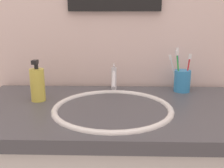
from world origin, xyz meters
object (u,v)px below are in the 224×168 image
(toothbrush_white, at_px, (173,70))
(toothbrush_green, at_px, (178,68))
(toothbrush_blue, at_px, (178,67))
(faucet, at_px, (113,79))
(toothbrush_red, at_px, (188,70))
(toothbrush_cup, at_px, (182,81))
(soap_dispenser, at_px, (38,84))

(toothbrush_white, distance_m, toothbrush_green, 0.04)
(toothbrush_blue, height_order, toothbrush_green, toothbrush_blue)
(faucet, distance_m, toothbrush_red, 0.35)
(toothbrush_white, bearing_deg, toothbrush_cup, -16.56)
(toothbrush_cup, height_order, soap_dispenser, soap_dispenser)
(toothbrush_red, distance_m, soap_dispenser, 0.68)
(toothbrush_white, xyz_separation_m, soap_dispenser, (-0.60, -0.17, -0.03))
(toothbrush_green, distance_m, soap_dispenser, 0.63)
(faucet, relative_size, toothbrush_red, 0.92)
(toothbrush_blue, xyz_separation_m, toothbrush_green, (-0.00, -0.01, -0.00))
(faucet, relative_size, toothbrush_green, 0.83)
(faucet, distance_m, soap_dispenser, 0.34)
(toothbrush_red, xyz_separation_m, soap_dispenser, (-0.66, -0.15, -0.03))
(toothbrush_red, height_order, soap_dispenser, toothbrush_red)
(toothbrush_blue, relative_size, soap_dispenser, 1.17)
(toothbrush_white, relative_size, toothbrush_green, 0.87)
(faucet, height_order, toothbrush_red, toothbrush_red)
(toothbrush_cup, distance_m, toothbrush_green, 0.07)
(toothbrush_red, bearing_deg, toothbrush_green, -165.47)
(toothbrush_cup, xyz_separation_m, toothbrush_red, (0.02, -0.01, 0.05))
(toothbrush_white, relative_size, soap_dispenser, 0.97)
(faucet, relative_size, toothbrush_white, 0.95)
(toothbrush_cup, bearing_deg, toothbrush_white, 163.44)
(toothbrush_green, bearing_deg, toothbrush_white, 115.66)
(faucet, relative_size, toothbrush_blue, 0.79)
(toothbrush_cup, relative_size, toothbrush_blue, 0.50)
(toothbrush_blue, bearing_deg, faucet, -175.88)
(toothbrush_red, height_order, toothbrush_green, toothbrush_green)
(toothbrush_white, bearing_deg, toothbrush_blue, -54.79)
(toothbrush_cup, height_order, toothbrush_blue, toothbrush_blue)
(toothbrush_green, relative_size, soap_dispenser, 1.12)
(toothbrush_cup, xyz_separation_m, toothbrush_white, (-0.04, 0.01, 0.05))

